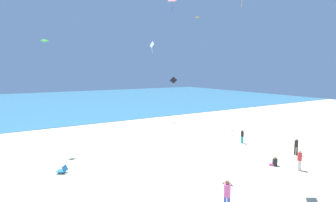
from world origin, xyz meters
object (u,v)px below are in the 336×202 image
object	(u,v)px
kite_white	(152,45)
person_4	(274,162)
kite_green	(44,40)
beach_chair_far_right	(63,170)
person_0	(242,135)
kite_orange	(197,17)
person_2	(296,145)
kite_black	(173,80)
person_1	(227,194)
person_3	(300,159)

from	to	relation	value
kite_white	person_4	bearing A→B (deg)	-93.27
kite_white	kite_green	bearing A→B (deg)	-150.61
beach_chair_far_right	person_4	distance (m)	15.62
person_0	kite_green	distance (m)	20.39
kite_white	kite_orange	size ratio (longest dim) A/B	1.63
person_2	kite_green	world-z (taller)	kite_green
person_0	kite_black	xyz separation A→B (m)	(2.94, 17.17, 4.89)
beach_chair_far_right	kite_green	size ratio (longest dim) A/B	0.88
kite_green	person_1	bearing A→B (deg)	-69.36
person_3	person_4	size ratio (longest dim) A/B	1.97
person_2	person_3	bearing A→B (deg)	177.35
person_4	kite_black	xyz separation A→B (m)	(5.62, 22.85, 5.43)
person_2	person_3	xyz separation A→B (m)	(-3.07, -2.21, 0.02)
beach_chair_far_right	person_1	size ratio (longest dim) A/B	0.51
kite_black	kite_white	bearing A→B (deg)	-166.70
kite_white	person_1	bearing A→B (deg)	-110.12
person_0	kite_green	bearing A→B (deg)	-20.73
person_1	kite_green	xyz separation A→B (m)	(-6.12, 16.24, 8.86)
kite_green	kite_black	bearing A→B (deg)	26.11
person_0	person_3	world-z (taller)	person_3
person_0	person_1	xyz separation A→B (m)	(-10.52, -8.67, 0.18)
person_0	person_1	bearing A→B (deg)	43.24
kite_green	person_4	bearing A→B (deg)	-43.53
person_0	beach_chair_far_right	bearing A→B (deg)	-0.62
person_3	kite_green	bearing A→B (deg)	-123.24
kite_white	person_2	bearing A→B (deg)	-83.10
person_0	kite_black	world-z (taller)	kite_black
person_0	kite_green	xyz separation A→B (m)	(-16.63, 7.57, 9.05)
person_2	beach_chair_far_right	bearing A→B (deg)	122.17
kite_orange	kite_white	bearing A→B (deg)	115.91
kite_green	kite_orange	bearing A→B (deg)	6.51
person_4	person_2	bearing A→B (deg)	-122.97
person_1	kite_orange	bearing A→B (deg)	170.31
kite_orange	person_4	bearing A→B (deg)	-105.95
person_1	beach_chair_far_right	bearing A→B (deg)	-124.29
person_2	kite_white	world-z (taller)	kite_white
person_1	kite_green	size ratio (longest dim) A/B	1.71
person_0	person_4	xyz separation A→B (m)	(-2.68, -5.69, -0.54)
person_0	person_2	bearing A→B (deg)	106.44
person_2	kite_black	size ratio (longest dim) A/B	1.03
kite_black	person_1	bearing A→B (deg)	-117.51
person_4	kite_black	bearing A→B (deg)	-56.90
kite_white	kite_green	world-z (taller)	kite_white
person_2	kite_black	bearing A→B (deg)	46.95
person_1	person_4	size ratio (longest dim) A/B	2.28
person_4	kite_black	distance (m)	24.15
beach_chair_far_right	person_1	xyz separation A→B (m)	(6.14, -9.94, 0.76)
person_0	person_1	distance (m)	13.63
kite_black	kite_orange	xyz separation A→B (m)	(-1.23, -7.50, 8.33)
kite_green	person_2	bearing A→B (deg)	-35.30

